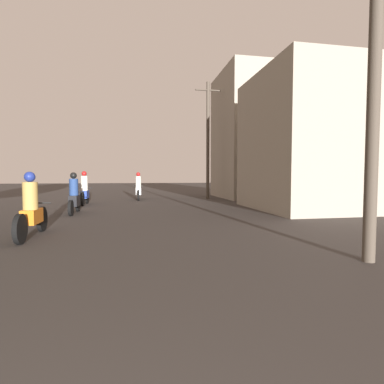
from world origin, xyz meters
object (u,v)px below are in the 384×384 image
motorcycle_white (138,189)px  building_right_near (310,142)px  motorcycle_orange (31,211)px  motorcycle_blue (85,191)px  motorcycle_black (74,197)px  utility_pole_far (208,138)px  utility_pole_near (376,30)px  building_right_far (254,136)px

motorcycle_white → building_right_near: 9.84m
motorcycle_orange → motorcycle_blue: bearing=88.5°
motorcycle_white → building_right_near: bearing=-31.9°
motorcycle_black → utility_pole_far: utility_pole_far is taller
motorcycle_blue → utility_pole_near: bearing=-56.4°
motorcycle_black → motorcycle_white: motorcycle_white is taller
motorcycle_blue → motorcycle_white: size_ratio=0.98×
motorcycle_white → utility_pole_far: 5.30m
building_right_far → utility_pole_far: size_ratio=1.13×
utility_pole_near → building_right_near: bearing=64.8°
motorcycle_orange → building_right_far: building_right_far is taller
motorcycle_white → building_right_far: 8.31m
building_right_near → motorcycle_black: bearing=178.9°
motorcycle_white → utility_pole_near: 14.58m
motorcycle_orange → motorcycle_black: size_ratio=1.11×
building_right_far → utility_pole_near: 14.99m
motorcycle_orange → motorcycle_black: motorcycle_black is taller
building_right_far → utility_pole_near: (-3.86, -14.49, -0.29)m
building_right_near → utility_pole_far: (-2.88, 6.51, 0.90)m
motorcycle_blue → motorcycle_black: bearing=-82.8°
motorcycle_orange → utility_pole_far: (6.80, 10.75, 3.14)m
motorcycle_blue → motorcycle_orange: bearing=-85.2°
motorcycle_orange → utility_pole_far: utility_pole_far is taller
motorcycle_black → motorcycle_white: (2.43, 6.18, 0.02)m
motorcycle_orange → motorcycle_black: 4.41m
utility_pole_far → motorcycle_orange: bearing=-122.3°
motorcycle_white → utility_pole_far: bearing=11.7°
motorcycle_white → building_right_far: building_right_far is taller
building_right_near → utility_pole_near: bearing=-115.2°
motorcycle_black → motorcycle_white: 6.64m
utility_pole_near → motorcycle_white: bearing=105.0°
building_right_near → motorcycle_white: bearing=138.4°
motorcycle_blue → utility_pole_near: utility_pole_near is taller
motorcycle_blue → building_right_near: size_ratio=0.35×
motorcycle_orange → building_right_far: bearing=46.2°
motorcycle_white → utility_pole_far: size_ratio=0.28×
motorcycle_black → utility_pole_near: (6.11, -7.58, 3.13)m
motorcycle_orange → motorcycle_blue: 7.95m
motorcycle_black → building_right_far: (9.97, 6.90, 3.42)m
utility_pole_far → building_right_far: bearing=10.0°
utility_pole_near → motorcycle_black: bearing=128.9°
building_right_near → building_right_far: size_ratio=0.71×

